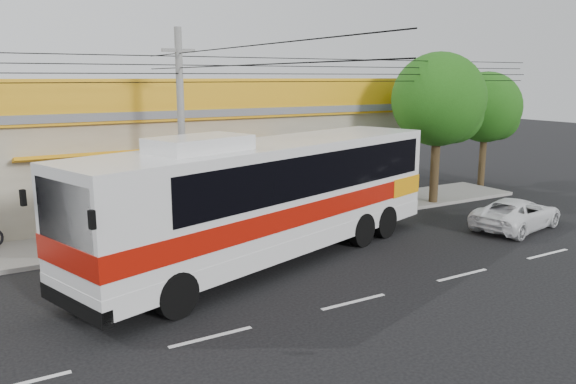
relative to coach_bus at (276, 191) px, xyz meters
name	(u,v)px	position (x,y,z in m)	size (l,w,h in m)	color
ground	(303,274)	(-0.01, -1.66, -2.24)	(120.00, 120.00, 0.00)	black
sidewalk	(222,226)	(-0.01, 4.34, -2.17)	(30.00, 3.20, 0.15)	gray
lane_markings	(354,302)	(-0.01, -4.16, -2.24)	(50.00, 0.12, 0.01)	silver
storefront_building	(172,153)	(-0.02, 9.88, 0.06)	(22.60, 9.20, 5.70)	gray
coach_bus	(276,191)	(0.00, 0.00, 0.00)	(13.82, 6.93, 4.19)	silver
motorbike_red	(131,220)	(-3.36, 4.91, -1.61)	(0.64, 1.84, 0.97)	maroon
white_car	(517,214)	(9.78, -1.52, -1.65)	(1.98, 4.28, 1.19)	white
utility_pole	(179,68)	(-2.08, 2.70, 3.81)	(34.00, 14.00, 7.34)	slate
tree_near	(441,103)	(10.12, 3.08, 2.40)	(4.14, 4.14, 6.86)	#332514
tree_far	(488,110)	(15.43, 4.97, 1.85)	(3.65, 3.65, 6.05)	#332514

